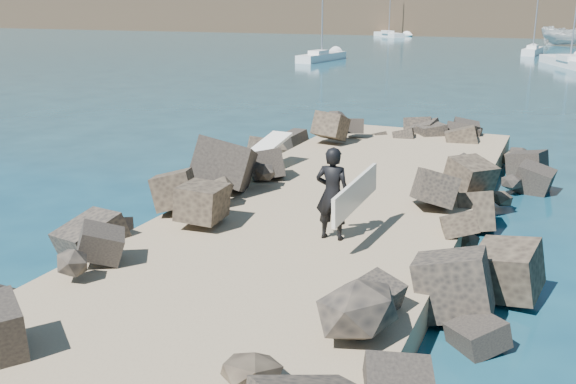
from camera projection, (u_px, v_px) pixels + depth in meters
name	position (u px, v px, depth m)	size (l,w,h in m)	color
ground	(307.00, 249.00, 13.30)	(800.00, 800.00, 0.00)	#0F384C
jetty	(266.00, 271.00, 11.45)	(6.00, 26.00, 0.60)	#8C7759
riprap_left	(147.00, 230.00, 12.94)	(2.60, 22.00, 1.00)	black
riprap_right	(435.00, 276.00, 10.73)	(2.60, 22.00, 1.00)	black
surfboard_resting	(262.00, 155.00, 16.98)	(0.61, 2.45, 0.08)	white
boat_imported	(569.00, 35.00, 76.69)	(2.41, 6.41, 2.48)	silver
surfer_with_board	(336.00, 194.00, 11.91)	(0.87, 2.20, 1.77)	black
sailboat_b	(533.00, 51.00, 63.69)	(1.79, 5.75, 6.97)	white
sailboat_e	(389.00, 35.00, 97.62)	(6.13, 7.02, 9.18)	white
sailboat_a	(321.00, 57.00, 56.69)	(2.36, 6.98, 8.28)	white
sailboat_c	(570.00, 62.00, 51.60)	(5.01, 8.89, 10.42)	white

